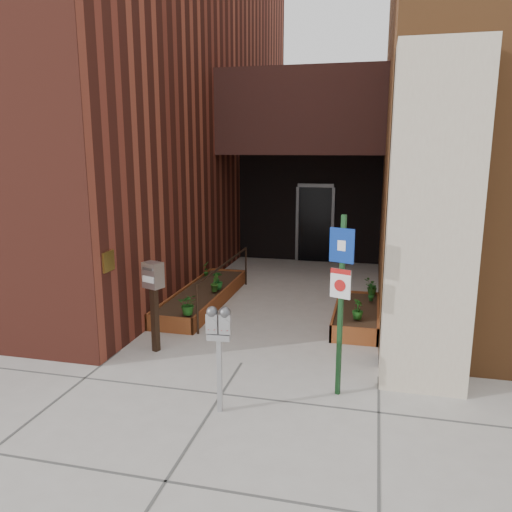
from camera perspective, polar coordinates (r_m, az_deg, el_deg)
The scene contains 15 objects.
ground at distance 7.64m, azimuth -1.69°, elevation -12.13°, with size 80.00×80.00×0.00m, color #9E9991.
architecture at distance 13.88m, azimuth 5.32°, elevation 19.69°, with size 20.00×14.60×10.00m.
planter_left at distance 10.45m, azimuth -6.05°, elevation -4.66°, with size 0.90×3.60×0.30m.
planter_right at distance 9.41m, azimuth 11.41°, elevation -6.74°, with size 0.80×2.20×0.30m.
handrail at distance 10.09m, azimuth -3.54°, elevation -1.61°, with size 0.04×3.34×0.90m.
parking_meter at distance 5.96m, azimuth -4.27°, elevation -8.55°, with size 0.30×0.15×1.33m.
sign_post at distance 6.31m, azimuth 9.68°, elevation -3.54°, with size 0.31×0.13×2.36m.
payment_dropbox at distance 7.88m, azimuth -11.63°, elevation -3.56°, with size 0.34×0.30×1.44m.
shrub_left_a at distance 8.81m, azimuth -7.72°, elevation -5.46°, with size 0.35×0.35×0.38m, color #1E5919.
shrub_left_b at distance 10.17m, azimuth -4.76°, elevation -3.07°, with size 0.20×0.20×0.36m, color #265819.
shrub_left_c at distance 10.31m, azimuth -4.41°, elevation -2.81°, with size 0.21×0.21×0.37m, color #1A5D1E.
shrub_left_d at distance 11.41m, azimuth -5.76°, elevation -1.46°, with size 0.18×0.18×0.34m, color #1E5317.
shrub_right_a at distance 8.69m, azimuth 11.55°, elevation -5.98°, with size 0.19×0.19×0.34m, color #1A5317.
shrub_right_b at distance 9.75m, azimuth 13.08°, elevation -4.00°, with size 0.19×0.19×0.36m, color #1A5C1D.
shrub_right_c at distance 10.17m, azimuth 13.10°, elevation -3.45°, with size 0.29×0.29×0.32m, color #205217.
Camera 1 is at (1.84, -6.72, 3.13)m, focal length 35.00 mm.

